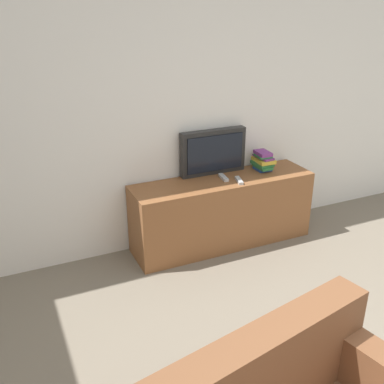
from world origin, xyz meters
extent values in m
cube|color=white|center=(0.00, 3.03, 1.30)|extent=(9.00, 0.06, 2.60)
cube|color=brown|center=(0.29, 2.76, 0.32)|extent=(1.66, 0.44, 0.63)
cube|color=black|center=(0.28, 2.94, 0.84)|extent=(0.62, 0.08, 0.41)
cube|color=black|center=(0.28, 2.89, 0.84)|extent=(0.54, 0.01, 0.33)
cube|color=#23478E|center=(0.74, 2.82, 0.65)|extent=(0.13, 0.14, 0.03)
cube|color=#2D753D|center=(0.73, 2.81, 0.67)|extent=(0.12, 0.19, 0.02)
cube|color=#2D753D|center=(0.74, 2.83, 0.70)|extent=(0.15, 0.20, 0.03)
cube|color=gold|center=(0.75, 2.82, 0.73)|extent=(0.16, 0.22, 0.03)
cube|color=#7A3884|center=(0.75, 2.83, 0.75)|extent=(0.12, 0.22, 0.02)
cube|color=#2D753D|center=(0.74, 2.82, 0.77)|extent=(0.13, 0.15, 0.02)
cube|color=#7A3884|center=(0.74, 2.83, 0.79)|extent=(0.12, 0.17, 0.03)
cube|color=#B7B7B7|center=(0.30, 2.77, 0.65)|extent=(0.06, 0.17, 0.02)
cube|color=#B7B7B7|center=(0.39, 2.65, 0.65)|extent=(0.08, 0.17, 0.02)
camera|label=1|loc=(-1.48, -0.47, 2.10)|focal=42.00mm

